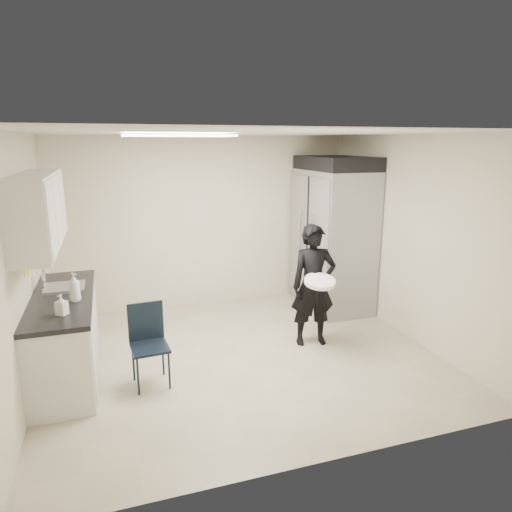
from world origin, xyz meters
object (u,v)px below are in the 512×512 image
object	(u,v)px
lower_counter	(65,337)
folding_chair	(150,348)
commercial_fridge	(333,240)
man_tuxedo	(313,285)

from	to	relation	value
lower_counter	folding_chair	xyz separation A→B (m)	(0.85, -0.53, -0.01)
commercial_fridge	man_tuxedo	size ratio (longest dim) A/B	1.37
lower_counter	folding_chair	distance (m)	1.00
commercial_fridge	lower_counter	bearing A→B (deg)	-164.12
folding_chair	man_tuxedo	bearing A→B (deg)	7.14
lower_counter	man_tuxedo	world-z (taller)	man_tuxedo
commercial_fridge	folding_chair	xyz separation A→B (m)	(-2.93, -1.61, -0.63)
commercial_fridge	folding_chair	bearing A→B (deg)	-151.26
lower_counter	commercial_fridge	size ratio (longest dim) A/B	0.90
commercial_fridge	man_tuxedo	world-z (taller)	commercial_fridge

